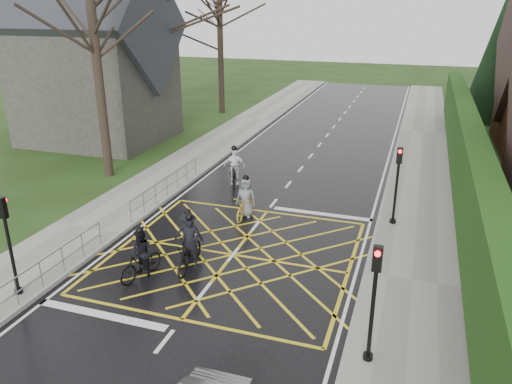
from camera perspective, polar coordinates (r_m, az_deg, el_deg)
The scene contains 20 objects.
ground at distance 17.54m, azimuth -2.65°, elevation -7.19°, with size 120.00×120.00×0.00m, color black.
road at distance 17.53m, azimuth -2.65°, elevation -7.17°, with size 9.00×80.00×0.01m, color black.
sidewalk_right at distance 16.58m, azimuth 17.42°, elevation -9.73°, with size 3.00×80.00×0.15m, color gray.
sidewalk_left at distance 20.24m, azimuth -18.78°, elevation -4.10°, with size 3.00×80.00×0.15m, color gray.
stone_wall at distance 21.99m, azimuth 22.59°, elevation -1.83°, with size 0.50×38.00×0.70m, color slate.
hedge at distance 21.42m, azimuth 23.23°, elevation 2.49°, with size 0.90×38.00×2.80m, color #123C10.
conifer at distance 40.86m, azimuth 26.37°, elevation 14.29°, with size 4.60×4.60×10.00m.
church at distance 32.80m, azimuth -18.08°, elevation 14.14°, with size 8.80×7.80×11.00m.
tree_near at distance 25.11m, azimuth -18.33°, elevation 19.17°, with size 9.24×9.24×11.44m.
tree_far at distance 39.36m, azimuth -4.17°, elevation 19.35°, with size 8.40×8.40×10.40m.
railing_south at distance 16.75m, azimuth -22.36°, elevation -7.30°, with size 0.05×5.04×1.03m.
railing_north at distance 22.37m, azimuth -10.19°, elevation 1.09°, with size 0.05×6.04×1.03m.
traffic_light_ne at distance 19.74m, azimuth 15.74°, elevation 0.60°, with size 0.24×0.31×3.21m.
traffic_light_se at distance 12.16m, azimuth 13.20°, elevation -12.57°, with size 0.24×0.31×3.21m.
traffic_light_sw at distance 16.03m, azimuth -26.28°, elevation -5.71°, with size 0.24×0.31×3.21m.
cyclist_rear at distance 16.57m, azimuth -7.55°, elevation -6.66°, with size 0.87×2.06×1.95m.
cyclist_back at distance 16.30m, azimuth -12.99°, elevation -7.43°, with size 0.95×1.83×1.76m.
cyclist_mid at distance 17.49m, azimuth -7.76°, elevation -5.19°, with size 1.11×1.83×1.69m.
cyclist_front at distance 23.88m, azimuth -2.53°, elevation 2.49°, with size 1.11×1.99×1.92m.
cyclist_lead at distance 20.24m, azimuth -1.21°, elevation -1.23°, with size 0.81×1.85×1.80m.
Camera 1 is at (5.63, -14.40, 8.27)m, focal length 35.00 mm.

